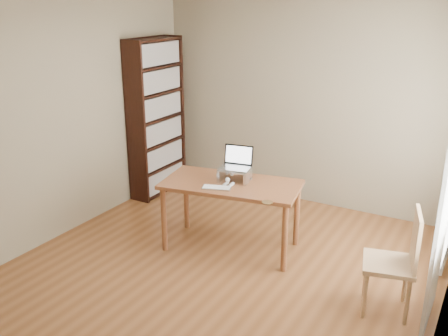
% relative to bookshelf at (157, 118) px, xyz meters
% --- Properties ---
extents(room, '(4.04, 4.54, 2.64)m').
position_rel_bookshelf_xyz_m(room, '(1.86, -1.54, 0.25)').
color(room, brown).
rests_on(room, ground).
extents(bookshelf, '(0.30, 0.90, 2.10)m').
position_rel_bookshelf_xyz_m(bookshelf, '(0.00, 0.00, 0.00)').
color(bookshelf, black).
rests_on(bookshelf, ground).
extents(desk, '(1.53, 0.95, 0.75)m').
position_rel_bookshelf_xyz_m(desk, '(1.68, -0.95, -0.40)').
color(desk, brown).
rests_on(desk, ground).
extents(laptop_stand, '(0.32, 0.25, 0.13)m').
position_rel_bookshelf_xyz_m(laptop_stand, '(1.68, -0.87, -0.22)').
color(laptop_stand, silver).
rests_on(laptop_stand, desk).
extents(laptop, '(0.35, 0.31, 0.22)m').
position_rel_bookshelf_xyz_m(laptop, '(1.68, -0.82, -0.11)').
color(laptop, silver).
rests_on(laptop, laptop_stand).
extents(keyboard, '(0.32, 0.22, 0.02)m').
position_rel_bookshelf_xyz_m(keyboard, '(1.63, -1.17, -0.29)').
color(keyboard, silver).
rests_on(keyboard, desk).
extents(coaster, '(0.11, 0.11, 0.01)m').
position_rel_bookshelf_xyz_m(coaster, '(2.23, -1.25, -0.30)').
color(coaster, brown).
rests_on(coaster, desk).
extents(cat, '(0.25, 0.49, 0.16)m').
position_rel_bookshelf_xyz_m(cat, '(1.68, -0.84, -0.23)').
color(cat, '#413933').
rests_on(cat, desk).
extents(chair, '(0.51, 0.51, 0.95)m').
position_rel_bookshelf_xyz_m(chair, '(3.47, -1.29, -0.54)').
color(chair, tan).
rests_on(chair, ground).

